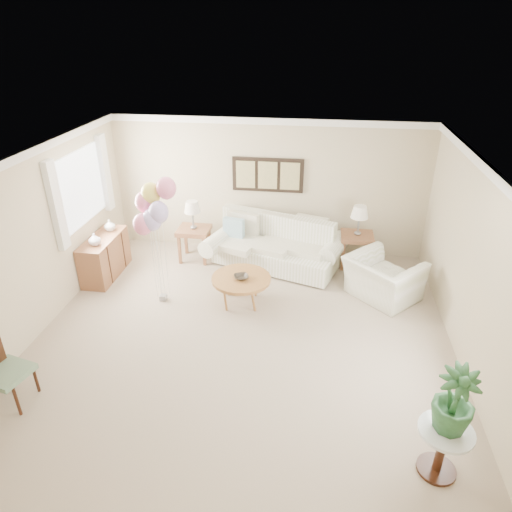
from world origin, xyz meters
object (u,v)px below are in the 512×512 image
at_px(coffee_table, 241,279).
at_px(accent_chair, 0,367).
at_px(sofa, 276,248).
at_px(armchair, 383,278).
at_px(balloon_cluster, 153,207).

relative_size(coffee_table, accent_chair, 0.97).
xyz_separation_m(sofa, armchair, (1.86, -0.88, -0.01)).
bearing_deg(armchair, coffee_table, 57.03).
xyz_separation_m(armchair, accent_chair, (-4.72, -3.05, 0.16)).
relative_size(coffee_table, armchair, 0.88).
xyz_separation_m(coffee_table, armchair, (2.28, 0.51, -0.09)).
bearing_deg(balloon_cluster, accent_chair, -114.71).
bearing_deg(coffee_table, armchair, 12.72).
height_order(sofa, coffee_table, sofa).
height_order(armchair, accent_chair, accent_chair).
height_order(coffee_table, balloon_cluster, balloon_cluster).
distance_m(armchair, balloon_cluster, 3.87).
bearing_deg(sofa, accent_chair, -126.06).
xyz_separation_m(sofa, balloon_cluster, (-1.74, -1.49, 1.28)).
distance_m(sofa, armchair, 2.06).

